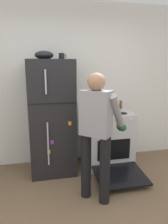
# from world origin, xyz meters

# --- Properties ---
(kitchen_wall_back) EXTENTS (6.00, 0.10, 2.70)m
(kitchen_wall_back) POSITION_xyz_m (0.00, 1.95, 1.35)
(kitchen_wall_back) COLOR white
(kitchen_wall_back) RESTS_ON ground
(refrigerator) EXTENTS (0.68, 0.72, 1.76)m
(refrigerator) POSITION_xyz_m (-0.36, 1.57, 0.88)
(refrigerator) COLOR black
(refrigerator) RESTS_ON ground
(stove_range) EXTENTS (0.76, 1.23, 0.93)m
(stove_range) POSITION_xyz_m (0.57, 1.55, 0.45)
(stove_range) COLOR silver
(stove_range) RESTS_ON ground
(person_cook) EXTENTS (0.64, 0.67, 1.60)m
(person_cook) POSITION_xyz_m (0.13, 0.68, 0.95)
(person_cook) COLOR black
(person_cook) RESTS_ON ground
(red_pot) EXTENTS (0.32, 0.22, 0.13)m
(red_pot) POSITION_xyz_m (0.41, 1.52, 0.99)
(red_pot) COLOR orange
(red_pot) RESTS_ON stove_range
(coffee_mug) EXTENTS (0.11, 0.08, 0.10)m
(coffee_mug) POSITION_xyz_m (-0.17, 1.62, 1.81)
(coffee_mug) COLOR black
(coffee_mug) RESTS_ON refrigerator
(pepper_mill) EXTENTS (0.05, 0.05, 0.14)m
(pepper_mill) POSITION_xyz_m (0.87, 1.77, 1.00)
(pepper_mill) COLOR brown
(pepper_mill) RESTS_ON stove_range
(mixing_bowl) EXTENTS (0.28, 0.28, 0.12)m
(mixing_bowl) POSITION_xyz_m (-0.44, 1.57, 1.83)
(mixing_bowl) COLOR black
(mixing_bowl) RESTS_ON refrigerator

